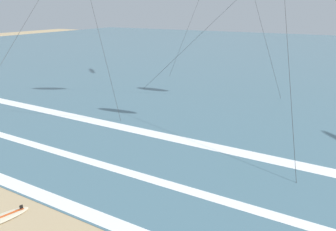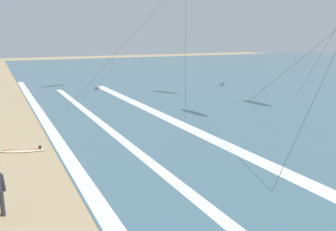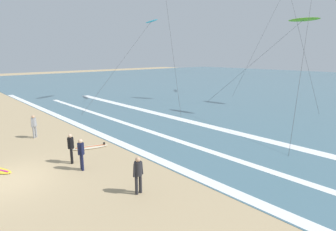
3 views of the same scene
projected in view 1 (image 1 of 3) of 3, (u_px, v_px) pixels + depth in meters
ocean_surface at (282, 55)px, 48.51m from camera, size 140.00×90.00×0.01m
wave_foam_shoreline at (42, 195)px, 12.32m from camera, size 56.40×0.62×0.01m
wave_foam_mid_break at (157, 181)px, 13.33m from camera, size 46.37×0.53×0.01m
wave_foam_outer_break at (192, 142)px, 17.16m from camera, size 47.30×0.89×0.01m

